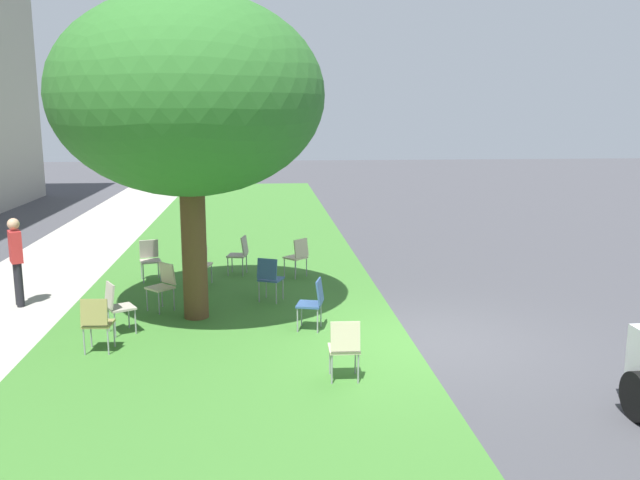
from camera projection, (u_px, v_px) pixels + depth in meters
ground at (425, 342)px, 10.72m from camera, size 80.00×80.00×0.00m
grass_verge at (225, 348)px, 10.44m from camera, size 48.00×6.00×0.01m
street_tree at (189, 96)px, 11.24m from camera, size 4.62×4.62×5.62m
chair_0 at (269, 276)px, 12.85m from camera, size 0.55×0.55×0.88m
chair_1 at (200, 262)px, 14.04m from camera, size 0.50×0.50×0.88m
chair_2 at (345, 345)px, 9.06m from camera, size 0.43×0.43×0.88m
chair_3 at (240, 252)px, 15.02m from camera, size 0.50×0.50×0.88m
chair_4 at (97, 320)px, 10.13m from camera, size 0.45×0.44×0.88m
chair_5 at (150, 257)px, 14.53m from camera, size 0.52×0.51×0.88m
chair_6 at (314, 300)px, 11.21m from camera, size 0.51×0.51×0.88m
chair_7 at (117, 304)px, 11.00m from camera, size 0.56×0.57×0.88m
chair_8 at (163, 283)px, 12.33m from camera, size 0.59×0.59×0.88m
chair_9 at (298, 254)px, 14.78m from camera, size 0.59×0.59×0.88m
pedestrian_0 at (16, 258)px, 12.52m from camera, size 0.41×0.34×1.69m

